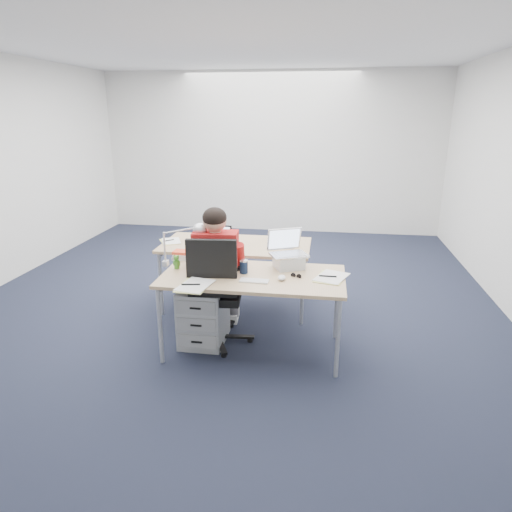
# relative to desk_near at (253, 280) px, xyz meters

# --- Properties ---
(floor) EXTENTS (7.00, 7.00, 0.00)m
(floor) POSITION_rel_desk_near_xyz_m (-0.41, 1.01, -0.68)
(floor) COLOR black
(floor) RESTS_ON ground
(room) EXTENTS (6.02, 7.02, 2.80)m
(room) POSITION_rel_desk_near_xyz_m (-0.41, 1.01, 1.03)
(room) COLOR silver
(room) RESTS_ON ground
(desk_near) EXTENTS (1.60, 0.80, 0.73)m
(desk_near) POSITION_rel_desk_near_xyz_m (0.00, 0.00, 0.00)
(desk_near) COLOR tan
(desk_near) RESTS_ON ground
(desk_far) EXTENTS (1.60, 0.80, 0.73)m
(desk_far) POSITION_rel_desk_near_xyz_m (-0.34, 0.95, 0.00)
(desk_far) COLOR tan
(desk_far) RESTS_ON ground
(office_chair) EXTENTS (0.74, 0.74, 1.07)m
(office_chair) POSITION_rel_desk_near_xyz_m (-0.36, 0.08, -0.38)
(office_chair) COLOR black
(office_chair) RESTS_ON ground
(seated_person) EXTENTS (0.42, 0.73, 1.29)m
(seated_person) POSITION_rel_desk_near_xyz_m (-0.37, 0.26, -0.04)
(seated_person) COLOR #AF1A19
(seated_person) RESTS_ON ground
(drawer_pedestal_near) EXTENTS (0.40, 0.50, 0.55)m
(drawer_pedestal_near) POSITION_rel_desk_near_xyz_m (-0.49, 0.10, -0.41)
(drawer_pedestal_near) COLOR #A0A4A6
(drawer_pedestal_near) RESTS_ON ground
(drawer_pedestal_far) EXTENTS (0.40, 0.50, 0.55)m
(drawer_pedestal_far) POSITION_rel_desk_near_xyz_m (-0.74, 1.00, -0.41)
(drawer_pedestal_far) COLOR #A0A4A6
(drawer_pedestal_far) RESTS_ON ground
(silver_laptop) EXTENTS (0.40, 0.37, 0.34)m
(silver_laptop) POSITION_rel_desk_near_xyz_m (0.29, 0.24, 0.22)
(silver_laptop) COLOR silver
(silver_laptop) RESTS_ON desk_near
(wireless_keyboard) EXTENTS (0.25, 0.11, 0.01)m
(wireless_keyboard) POSITION_rel_desk_near_xyz_m (0.04, -0.16, 0.05)
(wireless_keyboard) COLOR white
(wireless_keyboard) RESTS_ON desk_near
(computer_mouse) EXTENTS (0.07, 0.11, 0.04)m
(computer_mouse) POSITION_rel_desk_near_xyz_m (0.26, -0.08, 0.07)
(computer_mouse) COLOR white
(computer_mouse) RESTS_ON desk_near
(headphones) EXTENTS (0.23, 0.20, 0.03)m
(headphones) POSITION_rel_desk_near_xyz_m (-0.21, 0.10, 0.06)
(headphones) COLOR black
(headphones) RESTS_ON desk_near
(can_koozie) EXTENTS (0.09, 0.09, 0.12)m
(can_koozie) POSITION_rel_desk_near_xyz_m (-0.09, 0.04, 0.11)
(can_koozie) COLOR #121E38
(can_koozie) RESTS_ON desk_near
(water_bottle) EXTENTS (0.07, 0.07, 0.22)m
(water_bottle) POSITION_rel_desk_near_xyz_m (-0.63, 0.20, 0.16)
(water_bottle) COLOR silver
(water_bottle) RESTS_ON desk_near
(bear_figurine) EXTENTS (0.08, 0.07, 0.13)m
(bear_figurine) POSITION_rel_desk_near_xyz_m (-0.72, 0.07, 0.11)
(bear_figurine) COLOR #267820
(bear_figurine) RESTS_ON desk_near
(book_stack) EXTENTS (0.21, 0.18, 0.08)m
(book_stack) POSITION_rel_desk_near_xyz_m (-0.75, 0.35, 0.09)
(book_stack) COLOR silver
(book_stack) RESTS_ON desk_near
(cordless_phone) EXTENTS (0.04, 0.03, 0.13)m
(cordless_phone) POSITION_rel_desk_near_xyz_m (-0.43, 0.01, 0.11)
(cordless_phone) COLOR black
(cordless_phone) RESTS_ON desk_near
(papers_left) EXTENTS (0.27, 0.36, 0.01)m
(papers_left) POSITION_rel_desk_near_xyz_m (-0.44, -0.35, 0.05)
(papers_left) COLOR #E0E282
(papers_left) RESTS_ON desk_near
(papers_right) EXTENTS (0.32, 0.38, 0.01)m
(papers_right) POSITION_rel_desk_near_xyz_m (0.67, 0.02, 0.05)
(papers_right) COLOR #E0E282
(papers_right) RESTS_ON desk_near
(sunglasses) EXTENTS (0.11, 0.08, 0.02)m
(sunglasses) POSITION_rel_desk_near_xyz_m (0.38, -0.00, 0.06)
(sunglasses) COLOR black
(sunglasses) RESTS_ON desk_near
(desk_lamp) EXTENTS (0.41, 0.27, 0.44)m
(desk_lamp) POSITION_rel_desk_near_xyz_m (-0.71, 0.12, 0.27)
(desk_lamp) COLOR silver
(desk_lamp) RESTS_ON desk_near
(dark_laptop) EXTENTS (0.43, 0.42, 0.27)m
(dark_laptop) POSITION_rel_desk_near_xyz_m (-0.54, 0.65, 0.18)
(dark_laptop) COLOR black
(dark_laptop) RESTS_ON desk_far
(far_cup) EXTENTS (0.10, 0.10, 0.11)m
(far_cup) POSITION_rel_desk_near_xyz_m (0.26, 0.89, 0.10)
(far_cup) COLOR white
(far_cup) RESTS_ON desk_far
(far_papers) EXTENTS (0.29, 0.33, 0.01)m
(far_papers) POSITION_rel_desk_near_xyz_m (-1.08, 0.93, 0.05)
(far_papers) COLOR white
(far_papers) RESTS_ON desk_far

